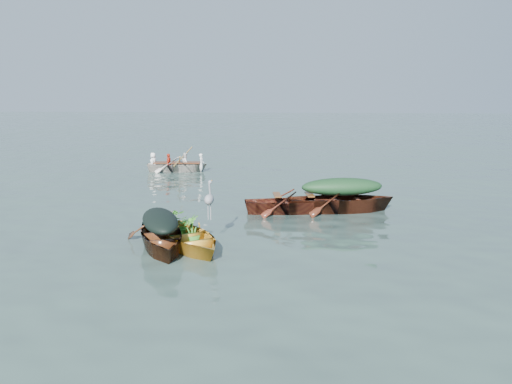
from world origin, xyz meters
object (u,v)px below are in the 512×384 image
dark_covered_boat (161,248)px  open_wooden_boat (293,213)px  green_tarp_boat (341,211)px  yellow_dinghy (189,248)px  rowed_boat (178,172)px  heron (209,206)px

dark_covered_boat → open_wooden_boat: 4.69m
dark_covered_boat → green_tarp_boat: (4.39, 3.91, 0.00)m
yellow_dinghy → rowed_boat: yellow_dinghy is taller
dark_covered_boat → heron: (1.06, 0.40, 0.91)m
open_wooden_boat → heron: 3.87m
rowed_boat → open_wooden_boat: bearing=-148.1°
yellow_dinghy → open_wooden_boat: bearing=21.9°
green_tarp_boat → rowed_boat: 9.63m
yellow_dinghy → dark_covered_boat: size_ratio=0.88×
dark_covered_boat → green_tarp_boat: green_tarp_boat is taller
open_wooden_boat → heron: bearing=141.2°
yellow_dinghy → green_tarp_boat: (3.74, 3.87, 0.00)m
yellow_dinghy → heron: 1.06m
yellow_dinghy → rowed_boat: size_ratio=0.89×
dark_covered_boat → green_tarp_boat: size_ratio=0.85×
green_tarp_boat → rowed_boat: bearing=33.6°
open_wooden_boat → rowed_boat: (-5.27, 7.18, 0.00)m
heron → green_tarp_boat: bearing=11.1°
yellow_dinghy → open_wooden_boat: 4.29m
dark_covered_boat → heron: heron is taller
yellow_dinghy → rowed_boat: bearing=69.8°
green_tarp_boat → rowed_boat: (-6.70, 6.92, 0.00)m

